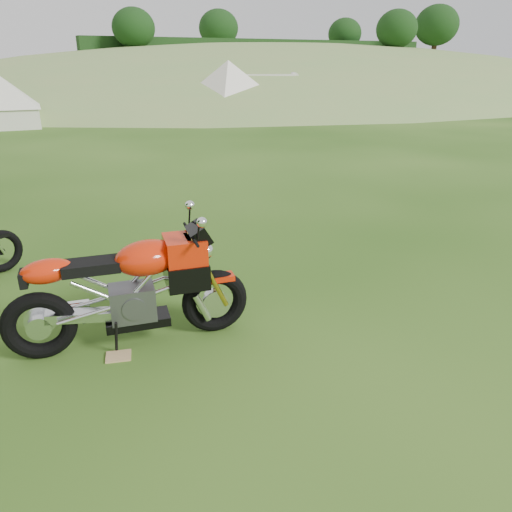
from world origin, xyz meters
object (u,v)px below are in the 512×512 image
plywood_board (118,356)px  tent_right (229,88)px  sport_motorcycle (128,282)px  caravan (261,92)px  tent_left (2,99)px

plywood_board → tent_right: bearing=61.1°
sport_motorcycle → caravan: (12.81, 20.09, 0.28)m
caravan → tent_right: bearing=-132.7°
sport_motorcycle → plywood_board: (-0.21, -0.19, -0.68)m
tent_right → plywood_board: bearing=-132.6°
tent_left → tent_right: tent_right is taller
plywood_board → tent_right: tent_right is taller
plywood_board → caravan: bearing=57.3°
sport_motorcycle → caravan: size_ratio=0.55×
plywood_board → tent_right: 21.80m
plywood_board → tent_left: tent_left is taller
plywood_board → tent_left: 19.45m
plywood_board → tent_left: (0.37, 19.42, 1.13)m
tent_left → caravan: 12.69m
sport_motorcycle → caravan: caravan is taller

